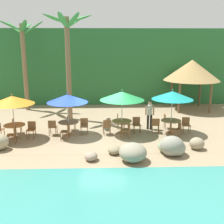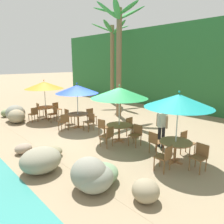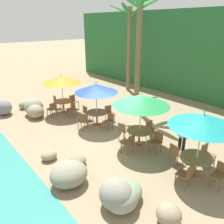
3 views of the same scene
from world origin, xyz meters
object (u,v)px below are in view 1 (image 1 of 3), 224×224
object	(u,v)px
chair_orange_right	(13,134)
waiter_in_white	(150,113)
chair_blue_seaward	(84,125)
dining_table_green	(122,123)
umbrella_orange	(12,100)
chair_teal_left	(156,124)
chair_orange_inland	(16,124)
chair_green_left	(107,126)
umbrella_blue	(67,98)
chair_blue_right	(67,131)
chair_teal_seaward	(186,124)
dining_table_teal	(171,122)
dining_table_blue	(68,124)
chair_teal_inland	(166,120)
chair_blue_inland	(70,122)
chair_green_inland	(119,120)
palm_tree_second	(68,49)
chair_orange_seaward	(31,128)
dining_table_orange	(15,127)
umbrella_green	(122,96)
umbrella_teal	(172,95)
chair_green_right	(127,129)
palm_tree_nearest	(24,53)
chair_green_seaward	(137,124)
palapa_hut	(192,70)
chair_blue_left	(53,126)
chair_teal_right	(177,129)

from	to	relation	value
chair_orange_right	waiter_in_white	size ratio (longest dim) A/B	0.51
chair_blue_seaward	dining_table_green	size ratio (longest dim) A/B	0.79
umbrella_orange	chair_teal_left	distance (m)	7.73
chair_orange_inland	chair_green_left	bearing A→B (deg)	-4.90
umbrella_blue	chair_teal_left	world-z (taller)	umbrella_blue
dining_table_green	chair_blue_right	bearing A→B (deg)	-161.07
chair_teal_seaward	dining_table_teal	bearing A→B (deg)	-178.32
dining_table_blue	umbrella_orange	bearing A→B (deg)	-170.67
dining_table_teal	chair_teal_inland	bearing A→B (deg)	93.85
chair_blue_inland	chair_green_inland	bearing A→B (deg)	2.85
chair_teal_seaward	chair_blue_seaward	bearing A→B (deg)	-179.80
palm_tree_second	chair_green_inland	bearing A→B (deg)	-36.45
chair_orange_seaward	chair_teal_left	distance (m)	6.72
dining_table_orange	chair_green_inland	world-z (taller)	chair_green_inland
chair_blue_right	umbrella_green	bearing A→B (deg)	18.93
chair_orange_seaward	umbrella_teal	world-z (taller)	umbrella_teal
dining_table_orange	chair_orange_inland	size ratio (longest dim) A/B	1.26
chair_green_right	palm_tree_nearest	xyz separation A→B (m)	(-6.92, 6.70, 3.65)
chair_green_seaward	dining_table_blue	bearing A→B (deg)	-175.36
dining_table_blue	umbrella_teal	world-z (taller)	umbrella_teal
umbrella_orange	palapa_hut	bearing A→B (deg)	29.18
dining_table_green	chair_teal_left	xyz separation A→B (m)	(1.88, 0.01, -0.10)
dining_table_green	umbrella_teal	bearing A→B (deg)	-0.15
chair_blue_left	dining_table_green	distance (m)	3.78
chair_teal_left	palm_tree_second	distance (m)	7.18
chair_orange_seaward	palapa_hut	size ratio (longest dim) A/B	0.21
chair_blue_left	waiter_in_white	distance (m)	5.53
chair_blue_seaward	waiter_in_white	world-z (taller)	waiter_in_white
chair_teal_right	palm_tree_nearest	size ratio (longest dim) A/B	0.14
chair_green_right	chair_teal_seaward	xyz separation A→B (m)	(3.38, 0.85, 0.00)
chair_green_inland	chair_green_right	size ratio (longest dim) A/B	1.00
chair_green_seaward	chair_green_right	distance (m)	1.17
palm_tree_second	dining_table_blue	bearing A→B (deg)	-85.08
chair_blue_left	palm_tree_second	bearing A→B (deg)	80.39
dining_table_blue	chair_teal_left	bearing A→B (deg)	1.82
chair_blue_right	palm_tree_nearest	distance (m)	8.66
umbrella_green	palm_tree_nearest	bearing A→B (deg)	138.82
chair_orange_inland	umbrella_teal	xyz separation A→B (m)	(8.61, -0.24, 1.63)
umbrella_orange	umbrella_teal	size ratio (longest dim) A/B	0.96
chair_green_right	chair_teal_left	world-z (taller)	same
chair_green_inland	chair_teal_left	size ratio (longest dim) A/B	1.00
chair_green_inland	chair_teal_left	world-z (taller)	same
chair_orange_inland	chair_green_right	distance (m)	6.18
chair_blue_inland	chair_teal_seaward	size ratio (longest dim) A/B	1.00
chair_green_right	palm_tree_second	xyz separation A→B (m)	(-3.41, 3.99, 3.99)
chair_blue_left	chair_green_inland	distance (m)	3.84
chair_green_inland	waiter_in_white	size ratio (longest dim) A/B	0.51
chair_blue_inland	chair_green_left	distance (m)	2.28
umbrella_green	palm_tree_second	size ratio (longest dim) A/B	0.37
palm_tree_second	chair_blue_right	bearing A→B (deg)	-86.09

